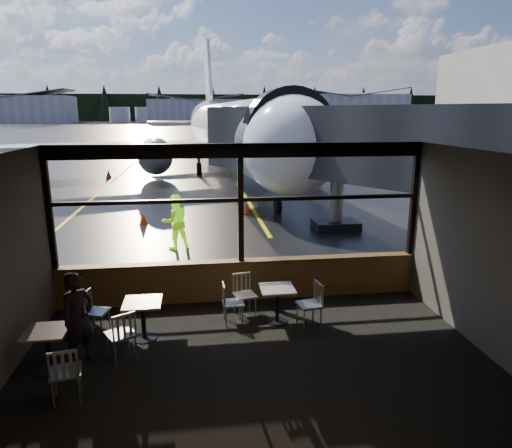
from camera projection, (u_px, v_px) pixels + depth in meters
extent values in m
plane|color=black|center=(197.00, 127.00, 125.85)|extent=(520.00, 520.00, 0.00)
cube|color=black|center=(260.00, 371.00, 7.47)|extent=(8.00, 6.00, 0.01)
cube|color=#38332D|center=(260.00, 157.00, 6.64)|extent=(8.00, 6.00, 0.04)
cube|color=#4B453C|center=(498.00, 260.00, 7.57)|extent=(0.04, 6.00, 3.50)
cube|color=#4B453C|center=(306.00, 380.00, 4.17)|extent=(8.00, 0.04, 3.50)
cube|color=#553719|center=(241.00, 280.00, 10.26)|extent=(8.00, 0.28, 0.90)
cube|color=black|center=(240.00, 151.00, 9.56)|extent=(8.00, 0.18, 0.30)
cube|color=black|center=(49.00, 209.00, 9.33)|extent=(0.12, 0.12, 2.60)
cube|color=black|center=(241.00, 204.00, 9.84)|extent=(0.12, 0.12, 2.60)
cube|color=black|center=(414.00, 200.00, 10.35)|extent=(0.12, 0.12, 2.60)
cube|color=black|center=(241.00, 200.00, 9.81)|extent=(8.00, 0.10, 0.08)
imported|color=black|center=(78.00, 319.00, 7.54)|extent=(0.68, 0.70, 1.61)
imported|color=#BFF219|center=(175.00, 222.00, 14.04)|extent=(1.00, 0.89, 1.69)
cone|color=#F74207|center=(247.00, 208.00, 19.05)|extent=(0.31, 0.31, 0.44)
cone|color=#E74607|center=(108.00, 174.00, 29.32)|extent=(0.37, 0.37, 0.51)
cylinder|color=silver|center=(120.00, 115.00, 180.94)|extent=(8.00, 8.00, 6.00)
cylinder|color=silver|center=(146.00, 115.00, 182.23)|extent=(8.00, 8.00, 6.00)
cylinder|color=silver|center=(171.00, 115.00, 183.51)|extent=(8.00, 8.00, 6.00)
cube|color=black|center=(195.00, 108.00, 211.03)|extent=(360.00, 3.00, 12.00)
cone|color=#FF5108|center=(143.00, 219.00, 17.11)|extent=(0.33, 0.33, 0.46)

